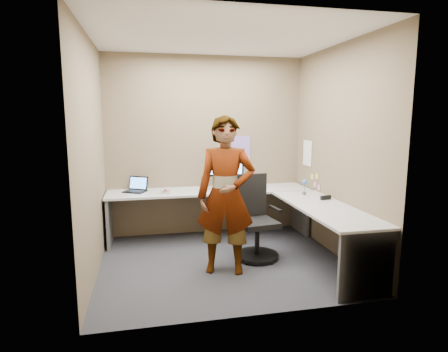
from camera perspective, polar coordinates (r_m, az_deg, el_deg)
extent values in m
plane|color=#28282D|center=(4.80, -0.08, -12.96)|extent=(3.00, 3.00, 0.00)
plane|color=brown|center=(5.75, -2.77, 4.57)|extent=(3.00, 0.00, 3.00)
plane|color=brown|center=(5.00, 17.01, 3.50)|extent=(0.00, 2.70, 2.70)
plane|color=brown|center=(4.42, -19.52, 2.67)|extent=(0.00, 2.70, 2.70)
plane|color=white|center=(4.54, -0.09, 20.49)|extent=(3.00, 3.00, 0.00)
cube|color=#A3A3A3|center=(5.52, -2.18, -2.28)|extent=(2.96, 0.65, 0.03)
cube|color=#A3A3A3|center=(4.67, 15.07, -4.71)|extent=(0.65, 1.91, 0.03)
cube|color=#59595B|center=(5.55, -17.06, -6.50)|extent=(0.04, 0.60, 0.70)
cube|color=#59595B|center=(6.01, 11.56, -5.09)|extent=(0.04, 0.60, 0.70)
cube|color=#59595B|center=(4.03, 20.90, -12.72)|extent=(0.60, 0.04, 0.70)
cube|color=red|center=(5.47, 0.33, -1.87)|extent=(0.33, 0.24, 0.07)
cube|color=black|center=(5.46, 0.33, -1.45)|extent=(0.22, 0.15, 0.02)
cube|color=black|center=(5.47, 0.28, -0.64)|extent=(0.05, 0.04, 0.13)
cube|color=black|center=(5.43, 0.28, 1.86)|extent=(0.53, 0.04, 0.35)
cube|color=#93BFFF|center=(5.41, 0.33, 1.83)|extent=(0.47, 0.01, 0.30)
cube|color=black|center=(5.50, -13.43, -2.32)|extent=(0.36, 0.33, 0.02)
cube|color=black|center=(5.57, -12.91, -1.03)|extent=(0.29, 0.20, 0.19)
cube|color=#4C94F1|center=(5.57, -12.91, -1.03)|extent=(0.25, 0.17, 0.16)
cube|color=#B7B7BC|center=(5.29, -8.92, -2.47)|extent=(0.12, 0.08, 0.04)
sphere|color=red|center=(5.27, -8.92, -2.18)|extent=(0.04, 0.04, 0.04)
cone|color=white|center=(5.47, -1.29, -1.89)|extent=(0.10, 0.10, 0.06)
cube|color=black|center=(5.05, 15.24, -3.19)|extent=(0.16, 0.07, 0.05)
cylinder|color=brown|center=(5.29, 12.12, -2.60)|extent=(0.05, 0.05, 0.04)
cylinder|color=#338C3F|center=(5.27, 12.15, -1.64)|extent=(0.01, 0.01, 0.14)
sphere|color=#386EC6|center=(5.26, 12.18, -0.89)|extent=(0.07, 0.07, 0.07)
cube|color=#846BB7|center=(5.85, 2.59, 4.16)|extent=(0.30, 0.01, 0.40)
cube|color=white|center=(5.81, 12.60, 3.42)|extent=(0.01, 0.28, 0.38)
cube|color=#F2E059|center=(5.53, 13.99, -0.05)|extent=(0.01, 0.07, 0.07)
cube|color=pink|center=(5.60, 13.71, -1.28)|extent=(0.01, 0.07, 0.07)
cube|color=pink|center=(5.49, 14.24, -1.71)|extent=(0.01, 0.07, 0.07)
cube|color=#F2E059|center=(5.67, 13.32, -0.11)|extent=(0.01, 0.07, 0.07)
cylinder|color=black|center=(4.92, 5.03, -11.94)|extent=(0.56, 0.56, 0.04)
cylinder|color=black|center=(4.85, 5.07, -9.53)|extent=(0.06, 0.06, 0.40)
cube|color=black|center=(4.79, 5.11, -7.17)|extent=(0.51, 0.51, 0.07)
cube|color=black|center=(4.90, 4.08, -2.83)|extent=(0.44, 0.11, 0.55)
cube|color=black|center=(4.64, 2.35, -5.49)|extent=(0.08, 0.30, 0.03)
cube|color=black|center=(4.85, 7.80, -4.94)|extent=(0.08, 0.30, 0.03)
imported|color=#999399|center=(4.28, 0.28, -2.99)|extent=(0.75, 0.60, 1.82)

